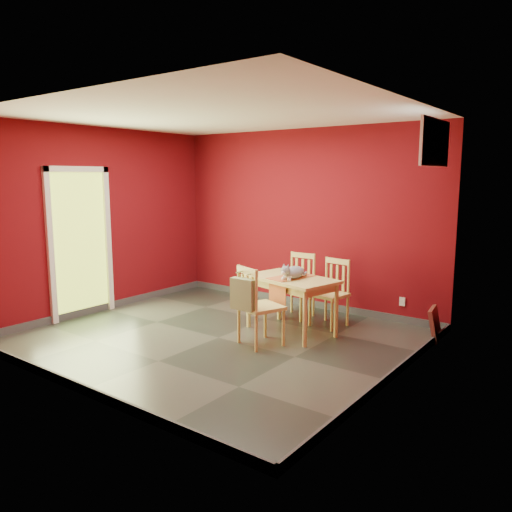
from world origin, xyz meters
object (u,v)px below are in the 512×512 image
Objects in this scene: chair_near at (258,305)px; tote_bag at (243,294)px; cat at (294,270)px; dining_table at (291,284)px; chair_far_right at (331,292)px; chair_far_left at (298,285)px; picture_frame at (435,324)px.

chair_near reaches higher than tote_bag.
chair_near is 0.71m from cat.
tote_bag is (-0.05, -0.22, 0.17)m from chair_near.
dining_table is 0.66m from chair_far_right.
chair_far_right is 1.28m from chair_near.
chair_far_left reaches higher than picture_frame.
chair_far_left is 0.89m from cat.
cat reaches higher than chair_far_right.
chair_far_right is 2.15× the size of picture_frame.
dining_table is 0.68m from chair_near.
dining_table is 1.33× the size of chair_near.
cat reaches higher than chair_far_left.
chair_near is 2.20× the size of cat.
tote_bag reaches higher than chair_far_right.
chair_near is (-0.04, -0.66, -0.14)m from dining_table.
picture_frame is at bearing 44.64° from tote_bag.
tote_bag reaches higher than picture_frame.
picture_frame is at bearing 26.19° from dining_table.
tote_bag is at bearing -95.95° from dining_table.
chair_near is (0.28, -1.33, 0.03)m from chair_far_left.
dining_table is 0.21m from cat.
dining_table is at bearing 135.12° from cat.
chair_far_left is 2.08× the size of cat.
picture_frame is (1.59, 0.78, -0.43)m from dining_table.
chair_near is at bearing 76.79° from tote_bag.
chair_far_left is at bearing 101.69° from chair_near.
chair_far_left reaches higher than dining_table.
dining_table reaches higher than picture_frame.
tote_bag is at bearing -81.74° from chair_far_left.
cat is at bearing -61.78° from chair_far_left.
chair_far_left is at bearing -176.60° from picture_frame.
chair_far_left reaches higher than tote_bag.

